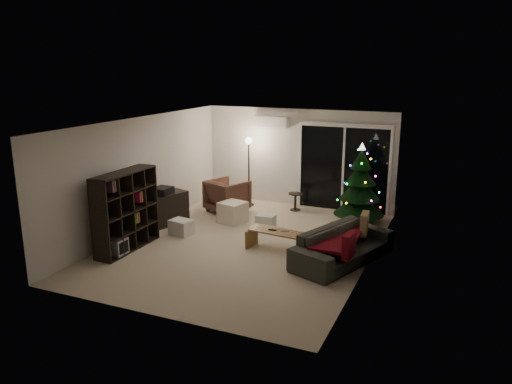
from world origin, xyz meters
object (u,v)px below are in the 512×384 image
Objects in this scene: bookshelf at (118,210)px; coffee_table at (279,241)px; armchair at (227,196)px; sofa at (343,245)px; media_cabinet at (163,210)px; christmas_tree at (360,183)px.

coffee_table is (3.00, 1.12, -0.59)m from bookshelf.
sofa is at bearing 169.45° from armchair.
bookshelf is 1.62m from media_cabinet.
media_cabinet is 4.33m from sofa.
armchair reaches higher than sofa.
christmas_tree is at bearing 60.13° from bookshelf.
bookshelf reaches higher than media_cabinet.
sofa is (4.30, 1.03, -0.46)m from bookshelf.
christmas_tree is (1.05, 2.40, 0.74)m from coffee_table.
armchair is 0.71× the size of coffee_table.
armchair is (0.85, 3.12, -0.38)m from bookshelf.
media_cabinet is at bearing -154.26° from christmas_tree.
sofa is at bearing 10.99° from media_cabinet.
christmas_tree is (3.21, 0.39, 0.53)m from armchair.
bookshelf is 0.71× the size of sofa.
armchair is at bearing 79.71° from sofa.
media_cabinet reaches higher than sofa.
media_cabinet is at bearing 82.12° from armchair.
sofa is 1.76× the size of coffee_table.
bookshelf is 4.45m from sofa.
media_cabinet is 0.93× the size of coffee_table.
coffee_table is at bearing 157.67° from armchair.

